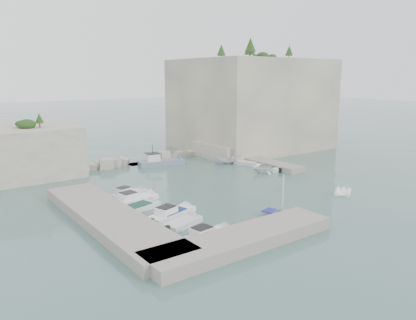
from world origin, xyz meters
TOP-DOWN VIEW (x-y plane):
  - ground at (0.00, 0.00)m, footprint 400.00×400.00m
  - cliff_east at (23.00, 23.00)m, footprint 26.00×22.00m
  - cliff_terrace at (13.00, 18.00)m, footprint 8.00×10.00m
  - outcrop_west at (-20.00, 25.00)m, footprint 16.00×14.00m
  - quay_west at (-17.00, -1.00)m, footprint 5.00×24.00m
  - quay_south at (-10.00, -12.50)m, footprint 18.00×4.00m
  - ledge_east at (13.50, 10.00)m, footprint 3.00×16.00m
  - breakwater at (-1.00, 22.00)m, footprint 28.00×3.00m
  - motorboat_a at (-11.60, 6.07)m, footprint 5.40×2.83m
  - motorboat_b at (-11.93, 3.77)m, footprint 6.08×2.63m
  - motorboat_c at (-12.75, 1.03)m, footprint 5.32×3.03m
  - motorboat_d at (-11.09, -2.91)m, footprint 6.36×3.51m
  - motorboat_e at (-11.58, -5.62)m, footprint 4.82×3.12m
  - motorboat_f at (-11.47, -9.67)m, footprint 5.96×2.45m
  - rowboat at (-2.45, -9.85)m, footprint 5.03×4.13m
  - inflatable_dinghy at (9.84, -8.16)m, footprint 3.78×3.24m
  - tender_east_a at (9.66, 5.44)m, footprint 3.75×3.35m
  - tender_east_b at (11.26, 6.19)m, footprint 2.58×4.79m
  - tender_east_c at (11.31, 10.86)m, footprint 3.02×4.67m
  - tender_east_d at (9.25, 13.19)m, footprint 4.89×3.58m
  - work_boat at (0.16, 18.74)m, footprint 8.16×3.91m
  - rowboat_mast at (-2.45, -9.85)m, footprint 0.10×0.10m
  - vegetation at (17.83, 24.40)m, footprint 53.48×13.88m

SIDE VIEW (x-z plane):
  - ground at x=0.00m, z-range 0.00..0.00m
  - motorboat_a at x=-11.60m, z-range -0.70..0.70m
  - motorboat_b at x=-11.93m, z-range -0.70..0.70m
  - motorboat_c at x=-12.75m, z-range -0.35..0.35m
  - motorboat_d at x=-11.09m, z-range -0.70..0.70m
  - motorboat_e at x=-11.58m, z-range -0.35..0.35m
  - motorboat_f at x=-11.47m, z-range -0.70..0.70m
  - rowboat at x=-2.45m, z-range -0.45..0.45m
  - inflatable_dinghy at x=9.84m, z-range -0.22..0.22m
  - tender_east_a at x=9.66m, z-range -0.89..0.89m
  - tender_east_b at x=11.26m, z-range -0.35..0.35m
  - tender_east_c at x=11.31m, z-range -0.35..0.35m
  - tender_east_d at x=9.25m, z-range -0.89..0.89m
  - work_boat at x=0.16m, z-range -1.10..1.10m
  - ledge_east at x=13.50m, z-range 0.00..0.80m
  - quay_west at x=-17.00m, z-range 0.00..1.10m
  - quay_south at x=-10.00m, z-range 0.00..1.10m
  - breakwater at x=-1.00m, z-range 0.00..1.40m
  - cliff_terrace at x=13.00m, z-range 0.00..2.50m
  - rowboat_mast at x=-2.45m, z-range 0.45..4.65m
  - outcrop_west at x=-20.00m, z-range 0.00..7.00m
  - cliff_east at x=23.00m, z-range 0.00..17.00m
  - vegetation at x=17.83m, z-range 11.23..24.63m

